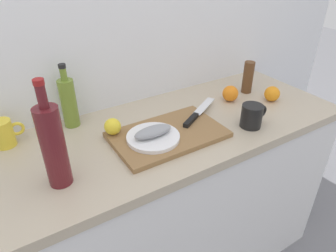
% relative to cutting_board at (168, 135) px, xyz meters
% --- Properties ---
extents(back_wall, '(3.20, 0.05, 2.50)m').
position_rel_cutting_board_xyz_m(back_wall, '(-0.17, 0.38, 0.34)').
color(back_wall, white).
rests_on(back_wall, ground_plane).
extents(kitchen_counter, '(2.00, 0.60, 0.90)m').
position_rel_cutting_board_xyz_m(kitchen_counter, '(-0.17, 0.06, -0.46)').
color(kitchen_counter, white).
rests_on(kitchen_counter, ground_plane).
extents(cutting_board, '(0.44, 0.28, 0.02)m').
position_rel_cutting_board_xyz_m(cutting_board, '(0.00, 0.00, 0.00)').
color(cutting_board, olive).
rests_on(cutting_board, kitchen_counter).
extents(white_plate, '(0.21, 0.21, 0.01)m').
position_rel_cutting_board_xyz_m(white_plate, '(-0.07, -0.01, 0.02)').
color(white_plate, white).
rests_on(white_plate, cutting_board).
extents(fish_fillet, '(0.15, 0.07, 0.04)m').
position_rel_cutting_board_xyz_m(fish_fillet, '(-0.07, -0.01, 0.04)').
color(fish_fillet, gray).
rests_on(fish_fillet, white_plate).
extents(chef_knife, '(0.27, 0.17, 0.02)m').
position_rel_cutting_board_xyz_m(chef_knife, '(0.17, 0.05, 0.02)').
color(chef_knife, silver).
rests_on(chef_knife, cutting_board).
extents(lemon_0, '(0.07, 0.07, 0.07)m').
position_rel_cutting_board_xyz_m(lemon_0, '(-0.19, 0.11, 0.04)').
color(lemon_0, yellow).
rests_on(lemon_0, cutting_board).
extents(olive_oil_bottle, '(0.06, 0.06, 0.27)m').
position_rel_cutting_board_xyz_m(olive_oil_bottle, '(-0.30, 0.29, 0.10)').
color(olive_oil_bottle, olive).
rests_on(olive_oil_bottle, kitchen_counter).
extents(wine_bottle, '(0.07, 0.07, 0.36)m').
position_rel_cutting_board_xyz_m(wine_bottle, '(-0.44, -0.05, 0.13)').
color(wine_bottle, '#59191E').
rests_on(wine_bottle, kitchen_counter).
extents(coffee_mug_0, '(0.13, 0.09, 0.10)m').
position_rel_cutting_board_xyz_m(coffee_mug_0, '(0.34, -0.11, 0.04)').
color(coffee_mug_0, black).
rests_on(coffee_mug_0, kitchen_counter).
extents(coffee_mug_1, '(0.12, 0.08, 0.11)m').
position_rel_cutting_board_xyz_m(coffee_mug_1, '(-0.55, 0.28, 0.04)').
color(coffee_mug_1, yellow).
rests_on(coffee_mug_1, kitchen_counter).
extents(orange_0, '(0.07, 0.07, 0.07)m').
position_rel_cutting_board_xyz_m(orange_0, '(0.60, 0.01, 0.03)').
color(orange_0, orange).
rests_on(orange_0, kitchen_counter).
extents(orange_1, '(0.08, 0.08, 0.08)m').
position_rel_cutting_board_xyz_m(orange_1, '(0.43, 0.12, 0.03)').
color(orange_1, orange).
rests_on(orange_1, kitchen_counter).
extents(pepper_mill, '(0.05, 0.05, 0.16)m').
position_rel_cutting_board_xyz_m(pepper_mill, '(0.57, 0.15, 0.07)').
color(pepper_mill, brown).
rests_on(pepper_mill, kitchen_counter).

